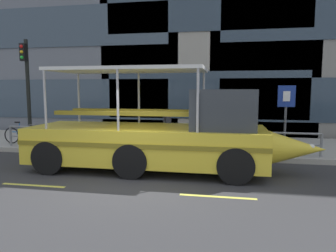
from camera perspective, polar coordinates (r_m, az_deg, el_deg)
name	(u,v)px	position (r m, az deg, el deg)	size (l,w,h in m)	color
ground_plane	(130,181)	(8.83, -6.85, -9.94)	(120.00, 120.00, 0.00)	#333335
sidewalk	(168,144)	(14.11, 0.02, -3.27)	(32.00, 4.80, 0.18)	#A8A59E
curb_edge	(156,155)	(11.72, -2.25, -5.31)	(32.00, 0.18, 0.18)	#B2ADA3
lane_centreline	(120,191)	(8.07, -8.65, -11.53)	(25.80, 0.12, 0.01)	#DBD64C
curb_guardrail	(151,136)	(11.98, -3.01, -1.83)	(12.18, 0.09, 0.84)	gray
traffic_light_pole	(27,82)	(14.73, -24.24, 7.36)	(0.24, 0.46, 4.43)	black
parking_sign	(286,108)	(12.03, 20.61, 3.11)	(0.60, 0.12, 2.48)	#4C4F54
leaned_bicycle	(22,135)	(14.95, -24.92, -1.52)	(1.74, 0.46, 0.96)	black
duck_tour_boat	(164,137)	(9.74, -0.81, -1.92)	(9.05, 2.51, 3.17)	yellow
pedestrian_near_bow	(237,123)	(13.10, 12.37, 0.57)	(0.43, 0.29, 1.63)	black
pedestrian_mid_left	(167,124)	(12.89, -0.15, 0.33)	(0.30, 0.37, 1.52)	black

